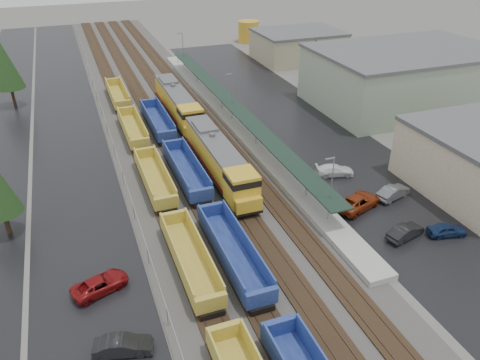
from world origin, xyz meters
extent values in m
cube|color=#302D2B|center=(0.00, 60.00, 0.04)|extent=(20.00, 160.00, 0.08)
cube|color=black|center=(-6.00, 60.00, 0.15)|extent=(2.60, 160.00, 0.15)
cube|color=#473326|center=(-6.72, 60.00, 0.27)|extent=(0.08, 160.00, 0.07)
cube|color=#473326|center=(-5.28, 60.00, 0.27)|extent=(0.08, 160.00, 0.07)
cube|color=black|center=(-2.00, 60.00, 0.15)|extent=(2.60, 160.00, 0.15)
cube|color=#473326|center=(-2.72, 60.00, 0.27)|extent=(0.08, 160.00, 0.07)
cube|color=#473326|center=(-1.28, 60.00, 0.27)|extent=(0.08, 160.00, 0.07)
cube|color=black|center=(2.00, 60.00, 0.15)|extent=(2.60, 160.00, 0.15)
cube|color=#473326|center=(1.28, 60.00, 0.27)|extent=(0.08, 160.00, 0.07)
cube|color=#473326|center=(2.72, 60.00, 0.27)|extent=(0.08, 160.00, 0.07)
cube|color=black|center=(6.00, 60.00, 0.15)|extent=(2.60, 160.00, 0.15)
cube|color=#473326|center=(5.28, 60.00, 0.27)|extent=(0.08, 160.00, 0.07)
cube|color=#473326|center=(6.72, 60.00, 0.27)|extent=(0.08, 160.00, 0.07)
cube|color=black|center=(-15.00, 60.00, 0.01)|extent=(10.00, 160.00, 0.02)
cube|color=black|center=(19.00, 50.00, 0.01)|extent=(16.00, 100.00, 0.02)
cube|color=#9E9B93|center=(9.50, 50.00, 0.35)|extent=(3.00, 80.00, 0.70)
cylinder|color=gray|center=(9.50, 25.00, 1.90)|extent=(0.16, 0.16, 2.40)
cylinder|color=gray|center=(9.50, 40.00, 1.90)|extent=(0.16, 0.16, 2.40)
cylinder|color=gray|center=(9.50, 55.00, 1.90)|extent=(0.16, 0.16, 2.40)
cylinder|color=gray|center=(9.50, 70.00, 1.90)|extent=(0.16, 0.16, 2.40)
cylinder|color=gray|center=(9.50, 85.00, 1.90)|extent=(0.16, 0.16, 2.40)
cube|color=black|center=(9.50, 50.00, 3.20)|extent=(2.60, 65.00, 0.15)
cylinder|color=gray|center=(9.50, 20.00, 4.00)|extent=(0.12, 0.12, 8.00)
cube|color=gray|center=(9.00, 20.00, 7.90)|extent=(1.00, 0.15, 0.12)
cylinder|color=gray|center=(9.50, 50.00, 4.00)|extent=(0.12, 0.12, 8.00)
cube|color=gray|center=(9.00, 50.00, 7.90)|extent=(1.00, 0.15, 0.12)
cylinder|color=gray|center=(9.50, 80.00, 4.00)|extent=(0.12, 0.12, 8.00)
cube|color=gray|center=(9.00, 80.00, 7.90)|extent=(1.00, 0.15, 0.12)
cylinder|color=gray|center=(-9.50, 12.00, 1.00)|extent=(0.08, 0.08, 2.00)
cylinder|color=gray|center=(-9.50, 20.00, 1.00)|extent=(0.08, 0.08, 2.00)
cylinder|color=gray|center=(-9.50, 28.00, 1.00)|extent=(0.08, 0.08, 2.00)
cylinder|color=gray|center=(-9.50, 36.00, 1.00)|extent=(0.08, 0.08, 2.00)
cylinder|color=gray|center=(-9.50, 44.00, 1.00)|extent=(0.08, 0.08, 2.00)
cylinder|color=gray|center=(-9.50, 52.00, 1.00)|extent=(0.08, 0.08, 2.00)
cylinder|color=gray|center=(-9.50, 60.00, 1.00)|extent=(0.08, 0.08, 2.00)
cylinder|color=gray|center=(-9.50, 68.00, 1.00)|extent=(0.08, 0.08, 2.00)
cylinder|color=gray|center=(-9.50, 76.00, 1.00)|extent=(0.08, 0.08, 2.00)
cylinder|color=gray|center=(-9.50, 84.00, 1.00)|extent=(0.08, 0.08, 2.00)
cylinder|color=gray|center=(-9.50, 92.00, 1.00)|extent=(0.08, 0.08, 2.00)
cylinder|color=gray|center=(-9.50, 100.00, 1.00)|extent=(0.08, 0.08, 2.00)
cylinder|color=gray|center=(-9.50, 108.00, 1.00)|extent=(0.08, 0.08, 2.00)
cylinder|color=gray|center=(-9.50, 116.00, 1.00)|extent=(0.08, 0.08, 2.00)
cylinder|color=gray|center=(-9.50, 124.00, 1.00)|extent=(0.08, 0.08, 2.00)
cylinder|color=gray|center=(-9.50, 132.00, 1.00)|extent=(0.08, 0.08, 2.00)
cube|color=gray|center=(-9.50, 60.00, 2.00)|extent=(0.05, 160.00, 0.05)
cube|color=#90A48A|center=(40.00, 48.00, 4.50)|extent=(30.00, 20.00, 9.00)
cube|color=#59595B|center=(40.00, 48.00, 9.25)|extent=(30.60, 20.40, 0.50)
cube|color=tan|center=(36.00, 80.00, 3.00)|extent=(18.00, 14.00, 6.00)
cube|color=#59595B|center=(36.00, 80.00, 6.25)|extent=(18.36, 14.28, 0.50)
ellipsoid|color=#52634D|center=(-30.00, 200.00, 0.00)|extent=(154.00, 110.00, 19.80)
cylinder|color=#332316|center=(-22.00, 30.00, 1.35)|extent=(0.50, 0.50, 2.70)
cylinder|color=#332316|center=(-23.00, 70.00, 1.65)|extent=(0.50, 0.50, 3.30)
cone|color=black|center=(-23.00, 70.00, 7.15)|extent=(4.84, 4.84, 7.70)
cylinder|color=#332316|center=(28.00, 58.00, 1.50)|extent=(0.50, 0.50, 3.00)
cone|color=black|center=(28.00, 58.00, 6.50)|extent=(4.40, 4.40, 7.00)
cube|color=black|center=(2.00, 34.14, 0.88)|extent=(3.19, 21.25, 0.42)
cube|color=#C5821C|center=(2.00, 35.20, 2.69)|extent=(2.97, 17.00, 3.19)
cube|color=#C5821C|center=(2.00, 25.85, 2.90)|extent=(3.19, 3.40, 3.61)
cube|color=black|center=(2.00, 25.85, 3.97)|extent=(3.24, 3.45, 0.74)
cube|color=#C5821C|center=(2.00, 23.94, 1.84)|extent=(2.97, 1.06, 1.49)
cube|color=#59595B|center=(2.00, 35.20, 4.39)|extent=(3.03, 17.00, 0.37)
cube|color=maroon|center=(0.49, 35.20, 1.42)|extent=(0.04, 17.00, 0.37)
cube|color=maroon|center=(3.51, 35.20, 1.42)|extent=(0.04, 17.00, 0.37)
cube|color=black|center=(2.00, 34.14, 0.46)|extent=(2.34, 6.37, 0.64)
cube|color=black|center=(2.00, 26.70, 0.57)|extent=(2.55, 4.25, 0.53)
cube|color=black|center=(2.00, 41.57, 0.57)|extent=(2.55, 4.25, 0.53)
cylinder|color=#59595B|center=(2.00, 36.26, 4.71)|extent=(0.74, 0.74, 0.53)
cube|color=#59595B|center=(2.00, 39.45, 4.66)|extent=(2.55, 4.25, 0.53)
cube|color=black|center=(2.00, 55.14, 0.88)|extent=(3.19, 21.25, 0.42)
cube|color=#C5821C|center=(2.00, 56.20, 2.69)|extent=(2.97, 17.00, 3.19)
cube|color=#C5821C|center=(2.00, 46.85, 2.90)|extent=(3.19, 3.40, 3.61)
cube|color=black|center=(2.00, 46.85, 3.97)|extent=(3.24, 3.45, 0.74)
cube|color=#C5821C|center=(2.00, 44.94, 1.84)|extent=(2.97, 1.06, 1.49)
cube|color=#59595B|center=(2.00, 56.20, 4.39)|extent=(3.03, 17.00, 0.37)
cube|color=maroon|center=(0.49, 56.20, 1.42)|extent=(0.04, 17.00, 0.37)
cube|color=maroon|center=(3.51, 56.20, 1.42)|extent=(0.04, 17.00, 0.37)
cube|color=black|center=(2.00, 55.14, 0.46)|extent=(2.34, 6.37, 0.64)
cube|color=black|center=(2.00, 47.70, 0.57)|extent=(2.55, 4.25, 0.53)
cube|color=black|center=(2.00, 62.57, 0.57)|extent=(2.55, 4.25, 0.53)
cylinder|color=#59595B|center=(2.00, 57.26, 4.71)|extent=(0.74, 0.74, 0.53)
cube|color=#59595B|center=(2.00, 60.45, 4.66)|extent=(2.55, 4.25, 0.53)
cube|color=#B19731|center=(-6.00, 8.44, 1.59)|extent=(2.68, 0.52, 1.44)
cube|color=black|center=(-6.00, 7.72, 0.56)|extent=(2.06, 2.27, 0.52)
cube|color=#B19731|center=(-6.00, 18.09, 0.87)|extent=(2.68, 12.48, 0.26)
cube|color=#B19731|center=(-7.29, 18.09, 1.80)|extent=(0.15, 12.48, 1.86)
cube|color=#B19731|center=(-4.71, 18.09, 1.80)|extent=(0.15, 12.48, 1.86)
cube|color=#B19731|center=(-6.00, 11.64, 1.59)|extent=(2.68, 0.52, 1.44)
cube|color=#B19731|center=(-6.00, 24.53, 1.59)|extent=(2.68, 0.52, 1.44)
cube|color=black|center=(-6.00, 12.36, 0.56)|extent=(2.06, 2.27, 0.52)
cube|color=black|center=(-6.00, 23.81, 0.56)|extent=(2.06, 2.27, 0.52)
cube|color=#B19731|center=(-6.00, 34.18, 0.87)|extent=(2.68, 12.48, 0.26)
cube|color=#B19731|center=(-7.29, 34.18, 1.80)|extent=(0.15, 12.48, 1.86)
cube|color=#B19731|center=(-4.71, 34.18, 1.80)|extent=(0.15, 12.48, 1.86)
cube|color=#B19731|center=(-6.00, 27.73, 1.59)|extent=(2.68, 0.52, 1.44)
cube|color=#B19731|center=(-6.00, 40.62, 1.59)|extent=(2.68, 0.52, 1.44)
cube|color=black|center=(-6.00, 28.45, 0.56)|extent=(2.06, 2.27, 0.52)
cube|color=black|center=(-6.00, 39.90, 0.56)|extent=(2.06, 2.27, 0.52)
cube|color=#B19731|center=(-6.00, 50.27, 0.87)|extent=(2.68, 12.48, 0.26)
cube|color=#B19731|center=(-7.29, 50.27, 1.80)|extent=(0.15, 12.48, 1.86)
cube|color=#B19731|center=(-4.71, 50.27, 1.80)|extent=(0.15, 12.48, 1.86)
cube|color=#B19731|center=(-6.00, 43.82, 1.59)|extent=(2.68, 0.52, 1.44)
cube|color=#B19731|center=(-6.00, 56.72, 1.59)|extent=(2.68, 0.52, 1.44)
cube|color=black|center=(-6.00, 44.54, 0.56)|extent=(2.06, 2.27, 0.52)
cube|color=black|center=(-6.00, 55.99, 0.56)|extent=(2.06, 2.27, 0.52)
cube|color=#B19731|center=(-6.00, 66.36, 0.87)|extent=(2.68, 12.48, 0.26)
cube|color=#B19731|center=(-7.29, 66.36, 1.80)|extent=(0.15, 12.48, 1.86)
cube|color=#B19731|center=(-4.71, 66.36, 1.80)|extent=(0.15, 12.48, 1.86)
cube|color=#B19731|center=(-6.00, 59.91, 1.59)|extent=(2.68, 0.52, 1.44)
cube|color=#B19731|center=(-6.00, 72.81, 1.59)|extent=(2.68, 0.52, 1.44)
cube|color=black|center=(-6.00, 60.63, 0.56)|extent=(2.06, 2.27, 0.52)
cube|color=black|center=(-6.00, 72.08, 0.56)|extent=(2.06, 2.27, 0.52)
cube|color=navy|center=(-2.00, 7.40, 1.64)|extent=(2.79, 0.54, 1.50)
cube|color=black|center=(-2.00, 6.65, 0.57)|extent=(2.14, 2.36, 0.54)
cube|color=navy|center=(-2.00, 17.61, 0.89)|extent=(2.79, 13.35, 0.27)
cube|color=navy|center=(-3.34, 17.61, 1.85)|extent=(0.16, 13.35, 1.93)
cube|color=navy|center=(-0.66, 17.61, 1.85)|extent=(0.16, 13.35, 1.93)
cube|color=navy|center=(-2.00, 10.72, 1.64)|extent=(2.79, 0.54, 1.50)
cube|color=navy|center=(-2.00, 24.50, 1.64)|extent=(2.79, 0.54, 1.50)
cube|color=black|center=(-2.00, 11.47, 0.57)|extent=(2.14, 2.36, 0.54)
cube|color=black|center=(-2.00, 23.75, 0.57)|extent=(2.14, 2.36, 0.54)
cube|color=navy|center=(-2.00, 34.72, 0.89)|extent=(2.79, 13.35, 0.27)
cube|color=navy|center=(-3.34, 34.72, 1.85)|extent=(0.16, 13.35, 1.93)
cube|color=navy|center=(-0.66, 34.72, 1.85)|extent=(0.16, 13.35, 1.93)
cube|color=navy|center=(-2.00, 27.83, 1.64)|extent=(2.79, 0.54, 1.50)
cube|color=navy|center=(-2.00, 41.61, 1.64)|extent=(2.79, 0.54, 1.50)
cube|color=black|center=(-2.00, 28.58, 0.57)|extent=(2.14, 2.36, 0.54)
cube|color=black|center=(-2.00, 40.86, 0.57)|extent=(2.14, 2.36, 0.54)
cube|color=navy|center=(-2.00, 51.82, 0.89)|extent=(2.79, 13.35, 0.27)
cube|color=navy|center=(-3.34, 51.82, 1.85)|extent=(0.16, 13.35, 1.93)
cube|color=navy|center=(-0.66, 51.82, 1.85)|extent=(0.16, 13.35, 1.93)
cube|color=navy|center=(-2.00, 44.93, 1.64)|extent=(2.79, 0.54, 1.50)
cube|color=navy|center=(-2.00, 58.71, 1.64)|extent=(2.79, 0.54, 1.50)
cube|color=black|center=(-2.00, 45.68, 0.57)|extent=(2.14, 2.36, 0.54)
cube|color=black|center=(-2.00, 57.96, 0.57)|extent=(2.14, 2.36, 0.54)
cylinder|color=gold|center=(32.00, 100.27, 2.64)|extent=(5.28, 5.28, 5.28)
imported|color=black|center=(-13.20, 10.59, 0.72)|extent=(2.54, 4.63, 1.45)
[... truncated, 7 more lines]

